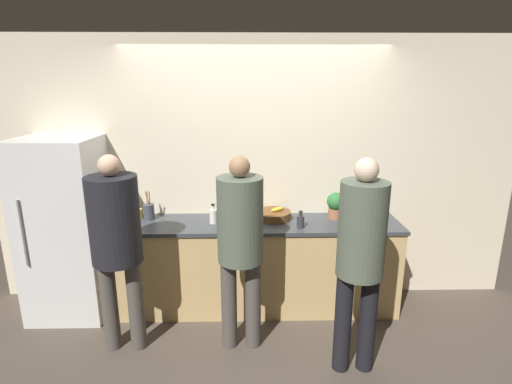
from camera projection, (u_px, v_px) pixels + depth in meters
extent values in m
plane|color=#4C4238|center=(256.00, 324.00, 3.70)|extent=(14.00, 14.00, 0.00)
cube|color=beige|center=(255.00, 173.00, 3.96)|extent=(5.20, 0.06, 2.60)
cube|color=tan|center=(256.00, 266.00, 3.91)|extent=(2.71, 0.58, 0.85)
cube|color=#383D42|center=(256.00, 224.00, 3.79)|extent=(2.74, 0.61, 0.03)
cube|color=white|center=(66.00, 229.00, 3.72)|extent=(0.69, 0.64, 1.70)
cylinder|color=#99999E|center=(22.00, 233.00, 3.37)|extent=(0.02, 0.02, 0.59)
cylinder|color=#4C4742|center=(110.00, 305.00, 3.28)|extent=(0.13, 0.13, 0.79)
cylinder|color=#4C4742|center=(136.00, 305.00, 3.29)|extent=(0.13, 0.13, 0.79)
cylinder|color=black|center=(114.00, 220.00, 3.09)|extent=(0.39, 0.39, 0.69)
sphere|color=#DBAD89|center=(109.00, 165.00, 2.97)|extent=(0.17, 0.17, 0.17)
cylinder|color=#4C4742|center=(229.00, 304.00, 3.31)|extent=(0.13, 0.13, 0.78)
cylinder|color=#4C4742|center=(253.00, 303.00, 3.32)|extent=(0.13, 0.13, 0.78)
cylinder|color=#515B4C|center=(240.00, 220.00, 3.12)|extent=(0.36, 0.36, 0.69)
sphere|color=#936B4C|center=(240.00, 167.00, 3.01)|extent=(0.16, 0.16, 0.16)
cylinder|color=black|center=(343.00, 323.00, 3.03)|extent=(0.13, 0.13, 0.80)
cylinder|color=black|center=(367.00, 322.00, 3.04)|extent=(0.13, 0.13, 0.80)
cylinder|color=#515B4C|center=(362.00, 230.00, 2.84)|extent=(0.34, 0.34, 0.70)
sphere|color=beige|center=(367.00, 170.00, 2.72)|extent=(0.17, 0.17, 0.17)
cylinder|color=brown|center=(273.00, 215.00, 3.85)|extent=(0.34, 0.34, 0.08)
ellipsoid|color=yellow|center=(277.00, 209.00, 3.84)|extent=(0.15, 0.12, 0.04)
cylinder|color=#3D424C|center=(149.00, 212.00, 3.84)|extent=(0.10, 0.10, 0.15)
cylinder|color=#99754C|center=(147.00, 202.00, 3.82)|extent=(0.01, 0.05, 0.22)
cylinder|color=#99754C|center=(149.00, 202.00, 3.82)|extent=(0.03, 0.04, 0.22)
cylinder|color=#99754C|center=(148.00, 202.00, 3.81)|extent=(0.05, 0.01, 0.22)
cylinder|color=#333338|center=(300.00, 222.00, 3.62)|extent=(0.07, 0.07, 0.11)
cylinder|color=#333338|center=(301.00, 214.00, 3.60)|extent=(0.03, 0.03, 0.04)
cylinder|color=black|center=(301.00, 212.00, 3.59)|extent=(0.03, 0.03, 0.01)
cylinder|color=silver|center=(213.00, 216.00, 3.73)|extent=(0.07, 0.07, 0.13)
cylinder|color=silver|center=(213.00, 208.00, 3.71)|extent=(0.03, 0.03, 0.04)
cylinder|color=black|center=(213.00, 205.00, 3.70)|extent=(0.03, 0.03, 0.02)
cylinder|color=brown|center=(224.00, 216.00, 3.77)|extent=(0.05, 0.05, 0.11)
cylinder|color=brown|center=(224.00, 209.00, 3.75)|extent=(0.02, 0.02, 0.04)
cylinder|color=black|center=(224.00, 206.00, 3.75)|extent=(0.03, 0.03, 0.01)
cylinder|color=gold|center=(139.00, 214.00, 3.88)|extent=(0.08, 0.08, 0.09)
cylinder|color=white|center=(243.00, 221.00, 3.67)|extent=(0.08, 0.08, 0.10)
cylinder|color=#9E6042|center=(335.00, 213.00, 3.88)|extent=(0.14, 0.14, 0.10)
sphere|color=#2D6B33|center=(336.00, 201.00, 3.85)|extent=(0.17, 0.17, 0.17)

